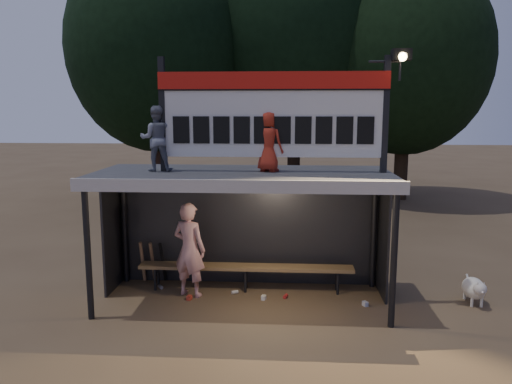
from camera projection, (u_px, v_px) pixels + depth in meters
The scene contains 13 objects.
ground at pixel (243, 301), 8.84m from camera, with size 80.00×80.00×0.00m, color brown.
player at pixel (189, 249), 9.00m from camera, with size 0.63×0.41×1.72m, color white.
child_a at pixel (156, 139), 8.41m from camera, with size 0.54×0.42×1.10m, color slate.
child_b at pixel (269, 142), 8.35m from camera, with size 0.49×0.32×1.00m, color maroon.
dugout_shelter at pixel (244, 196), 8.78m from camera, with size 5.10×2.08×2.32m.
scoreboard_assembly at pixel (276, 112), 8.25m from camera, with size 4.10×0.27×1.99m.
bench at pixel (246, 268), 9.31m from camera, with size 4.00×0.35×0.48m.
tree_left at pixel (157, 49), 18.03m from camera, with size 6.46×6.46×9.27m.
tree_mid at pixel (295, 35), 19.08m from camera, with size 7.22×7.22×10.36m.
tree_right at pixel (406, 58), 18.01m from camera, with size 6.08×6.08×8.72m.
dog at pixel (474, 288), 8.68m from camera, with size 0.36×0.81×0.49m.
bats at pixel (153, 262), 9.69m from camera, with size 0.48×0.33×0.84m.
litter at pixel (249, 296), 9.00m from camera, with size 3.86×0.74×0.08m.
Camera 1 is at (0.76, -8.37, 3.37)m, focal length 35.00 mm.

